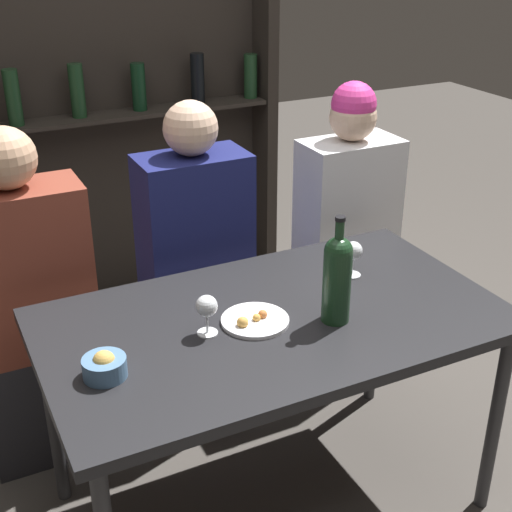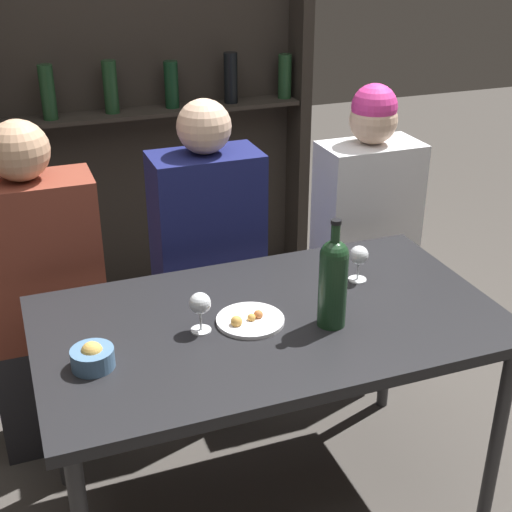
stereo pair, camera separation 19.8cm
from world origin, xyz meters
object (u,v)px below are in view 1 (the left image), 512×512
(snack_bowl, at_px, (105,366))
(wine_glass_1, at_px, (353,252))
(seated_person_left, at_px, (30,316))
(food_plate_0, at_px, (254,320))
(seated_person_right, at_px, (346,241))
(wine_glass_0, at_px, (207,308))
(seated_person_center, at_px, (197,276))
(wine_bottle, at_px, (337,276))

(snack_bowl, bearing_deg, wine_glass_1, 12.47)
(snack_bowl, height_order, seated_person_left, seated_person_left)
(food_plate_0, bearing_deg, seated_person_left, 132.72)
(wine_glass_1, distance_m, food_plate_0, 0.45)
(seated_person_right, bearing_deg, wine_glass_1, -121.57)
(wine_glass_0, height_order, seated_person_left, seated_person_left)
(wine_glass_1, xyz_separation_m, food_plate_0, (-0.42, -0.13, -0.08))
(wine_glass_1, distance_m, seated_person_center, 0.64)
(wine_bottle, bearing_deg, seated_person_center, 103.41)
(wine_glass_0, bearing_deg, seated_person_right, 34.81)
(wine_glass_1, height_order, food_plate_0, wine_glass_1)
(wine_glass_1, distance_m, seated_person_right, 0.60)
(seated_person_center, bearing_deg, food_plate_0, -95.26)
(wine_bottle, height_order, seated_person_center, seated_person_center)
(wine_glass_1, height_order, snack_bowl, wine_glass_1)
(wine_glass_0, height_order, wine_glass_1, same)
(wine_bottle, distance_m, seated_person_left, 1.08)
(seated_person_right, bearing_deg, snack_bowl, -150.40)
(seated_person_left, bearing_deg, wine_bottle, -41.73)
(snack_bowl, bearing_deg, seated_person_center, 52.14)
(wine_bottle, xyz_separation_m, wine_glass_0, (-0.37, 0.09, -0.06))
(seated_person_left, height_order, seated_person_right, seated_person_right)
(seated_person_left, bearing_deg, wine_glass_1, -25.81)
(food_plate_0, xyz_separation_m, seated_person_left, (-0.56, 0.60, -0.16))
(wine_bottle, relative_size, seated_person_left, 0.27)
(seated_person_center, bearing_deg, wine_glass_1, -52.18)
(seated_person_center, xyz_separation_m, seated_person_right, (0.66, -0.00, 0.01))
(seated_person_left, relative_size, seated_person_center, 0.99)
(seated_person_center, bearing_deg, snack_bowl, -127.86)
(wine_glass_0, xyz_separation_m, snack_bowl, (-0.32, -0.07, -0.05))
(food_plate_0, height_order, seated_person_right, seated_person_right)
(wine_bottle, height_order, food_plate_0, wine_bottle)
(wine_bottle, bearing_deg, seated_person_right, 54.52)
(snack_bowl, height_order, seated_person_right, seated_person_right)
(seated_person_center, bearing_deg, seated_person_right, -0.00)
(snack_bowl, relative_size, seated_person_right, 0.09)
(snack_bowl, xyz_separation_m, seated_person_right, (1.18, 0.67, -0.16))
(seated_person_center, distance_m, seated_person_right, 0.66)
(seated_person_left, bearing_deg, seated_person_center, -0.00)
(food_plate_0, xyz_separation_m, seated_person_right, (0.72, 0.60, -0.14))
(wine_glass_0, relative_size, seated_person_right, 0.10)
(wine_glass_1, bearing_deg, seated_person_left, 154.19)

